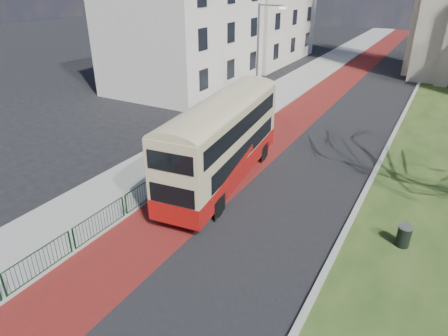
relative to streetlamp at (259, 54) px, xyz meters
The scene contains 12 objects.
ground 19.08m from the streetlamp, 76.42° to the right, with size 160.00×160.00×0.00m, color black.
road_carriageway 7.70m from the streetlamp, 18.88° to the left, with size 9.00×120.00×0.01m, color black.
bus_lane 5.91m from the streetlamp, 32.43° to the left, with size 3.40×120.00×0.01m, color #591414.
pavement_west 5.00m from the streetlamp, 108.07° to the left, with size 4.00×120.00×0.12m, color gray.
kerb_west 5.13m from the streetlamp, 56.03° to the left, with size 0.25×120.00×0.13m, color #999993.
kerb_east 12.07m from the streetlamp, 20.95° to the left, with size 0.25×80.00×0.13m, color #999993.
pedestrian_railing 14.64m from the streetlamp, 84.30° to the right, with size 0.07×24.00×1.12m.
street_block_near 10.62m from the streetlamp, 157.49° to the left, with size 10.30×14.30×13.00m.
street_block_far 22.24m from the streetlamp, 115.76° to the left, with size 10.30×16.30×11.50m.
streetlamp is the anchor object (origin of this frame).
bus 12.61m from the streetlamp, 73.42° to the right, with size 3.60×10.68×4.38m.
litter_bin 18.78m from the streetlamp, 46.19° to the right, with size 0.66×0.66×0.93m.
Camera 1 is at (8.53, -10.33, 9.99)m, focal length 32.00 mm.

